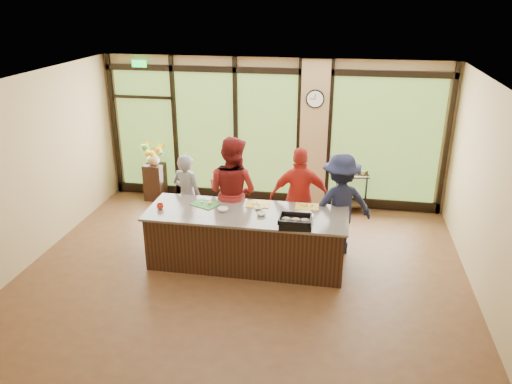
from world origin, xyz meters
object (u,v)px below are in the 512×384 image
at_px(island_base, 247,239).
at_px(roasting_pan, 295,224).
at_px(flower_stand, 155,182).
at_px(bar_cart, 351,187).
at_px(cook_right, 340,204).
at_px(cook_left, 187,196).

height_order(island_base, roasting_pan, roasting_pan).
xyz_separation_m(flower_stand, bar_cart, (4.13, 0.07, 0.14)).
height_order(cook_right, bar_cart, cook_right).
height_order(island_base, cook_right, cook_right).
bearing_deg(flower_stand, island_base, -40.44).
xyz_separation_m(island_base, roasting_pan, (0.81, -0.37, 0.52)).
height_order(cook_left, flower_stand, cook_left).
xyz_separation_m(cook_left, bar_cart, (2.90, 1.64, -0.25)).
distance_m(cook_left, roasting_pan, 2.37).
relative_size(cook_right, flower_stand, 2.23).
bearing_deg(roasting_pan, bar_cart, 67.90).
xyz_separation_m(cook_right, bar_cart, (0.21, 1.76, -0.34)).
xyz_separation_m(island_base, cook_right, (1.45, 0.69, 0.43)).
bearing_deg(cook_left, island_base, 163.66).
bearing_deg(island_base, cook_left, 146.90).
bearing_deg(roasting_pan, flower_stand, 134.62).
height_order(cook_left, roasting_pan, cook_left).
bearing_deg(cook_right, island_base, 5.96).
distance_m(island_base, roasting_pan, 1.03).
relative_size(island_base, flower_stand, 3.97).
distance_m(cook_right, roasting_pan, 1.24).
xyz_separation_m(cook_right, flower_stand, (-3.92, 1.69, -0.48)).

